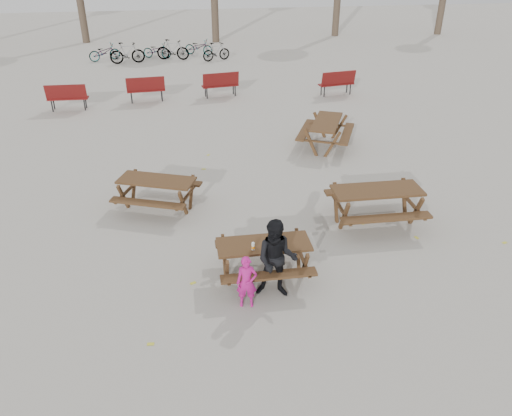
{
  "coord_description": "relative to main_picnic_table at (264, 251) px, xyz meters",
  "views": [
    {
      "loc": [
        -1.35,
        -7.92,
        5.99
      ],
      "look_at": [
        0.0,
        1.0,
        1.0
      ],
      "focal_mm": 35.0,
      "sensor_mm": 36.0,
      "label": 1
    }
  ],
  "objects": [
    {
      "name": "picnic_table_east",
      "position": [
        2.9,
        1.69,
        -0.15
      ],
      "size": [
        2.05,
        1.65,
        0.88
      ],
      "primitive_type": null,
      "rotation": [
        0.0,
        0.0,
        -0.01
      ],
      "color": "#351D13",
      "rests_on": "ground"
    },
    {
      "name": "picnic_table_north",
      "position": [
        -2.11,
        3.15,
        -0.19
      ],
      "size": [
        2.24,
        2.03,
        0.79
      ],
      "primitive_type": null,
      "rotation": [
        0.0,
        0.0,
        -0.37
      ],
      "color": "#351D13",
      "rests_on": "ground"
    },
    {
      "name": "food_tray",
      "position": [
        0.3,
        -0.04,
        0.21
      ],
      "size": [
        0.18,
        0.11,
        0.03
      ],
      "primitive_type": "cube",
      "color": "white",
      "rests_on": "main_picnic_table"
    },
    {
      "name": "fallen_leaves",
      "position": [
        0.5,
        2.5,
        -0.58
      ],
      "size": [
        11.0,
        11.0,
        0.01
      ],
      "primitive_type": null,
      "color": "gold",
      "rests_on": "ground"
    },
    {
      "name": "child",
      "position": [
        -0.44,
        -0.83,
        -0.07
      ],
      "size": [
        0.4,
        0.29,
        1.03
      ],
      "primitive_type": "imported",
      "rotation": [
        0.0,
        0.0,
        -0.13
      ],
      "color": "#B71679",
      "rests_on": "ground"
    },
    {
      "name": "park_bench_row",
      "position": [
        -0.78,
        12.15,
        -0.07
      ],
      "size": [
        12.32,
        1.56,
        1.03
      ],
      "color": "maroon",
      "rests_on": "ground"
    },
    {
      "name": "soda_bottle",
      "position": [
        -0.23,
        -0.19,
        0.26
      ],
      "size": [
        0.07,
        0.07,
        0.17
      ],
      "color": "silver",
      "rests_on": "main_picnic_table"
    },
    {
      "name": "bicycle_row",
      "position": [
        -2.36,
        19.94,
        -0.12
      ],
      "size": [
        7.57,
        2.67,
        1.07
      ],
      "color": "black",
      "rests_on": "ground"
    },
    {
      "name": "bread_roll",
      "position": [
        0.3,
        -0.04,
        0.25
      ],
      "size": [
        0.14,
        0.06,
        0.05
      ],
      "primitive_type": "ellipsoid",
      "color": "tan",
      "rests_on": "food_tray"
    },
    {
      "name": "main_picnic_table",
      "position": [
        0.0,
        0.0,
        0.0
      ],
      "size": [
        1.8,
        1.45,
        0.78
      ],
      "color": "#351D13",
      "rests_on": "ground"
    },
    {
      "name": "adult",
      "position": [
        0.14,
        -0.59,
        0.2
      ],
      "size": [
        0.9,
        0.78,
        1.58
      ],
      "primitive_type": "imported",
      "rotation": [
        0.0,
        0.0,
        -0.26
      ],
      "color": "black",
      "rests_on": "ground"
    },
    {
      "name": "ground",
      "position": [
        0.0,
        0.0,
        -0.59
      ],
      "size": [
        80.0,
        80.0,
        0.0
      ],
      "primitive_type": "plane",
      "color": "gray",
      "rests_on": "ground"
    },
    {
      "name": "picnic_table_far",
      "position": [
        3.06,
        6.5,
        -0.16
      ],
      "size": [
        2.25,
        2.44,
        0.85
      ],
      "primitive_type": null,
      "rotation": [
        0.0,
        0.0,
        1.15
      ],
      "color": "#351D13",
      "rests_on": "ground"
    }
  ]
}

